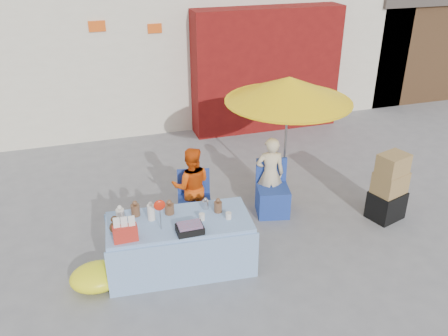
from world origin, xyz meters
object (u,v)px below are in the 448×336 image
object	(u,v)px
chair_left	(195,211)
market_table	(180,243)
vendor_beige	(270,174)
umbrella	(289,90)
vendor_orange	(192,186)
box_stack	(389,189)
chair_right	(272,198)

from	to	relation	value
chair_left	market_table	bearing A→B (deg)	-103.22
vendor_beige	umbrella	size ratio (longest dim) A/B	0.59
chair_left	vendor_beige	xyz separation A→B (m)	(1.25, 0.13, 0.36)
chair_left	vendor_orange	distance (m)	0.38
vendor_beige	box_stack	world-z (taller)	vendor_beige
market_table	vendor_beige	distance (m)	1.96
market_table	chair_right	size ratio (longest dim) A/B	2.27
market_table	box_stack	xyz separation A→B (m)	(3.28, 0.22, 0.13)
vendor_orange	umbrella	xyz separation A→B (m)	(1.55, 0.15, 1.28)
vendor_orange	chair_right	bearing A→B (deg)	-173.70
market_table	umbrella	size ratio (longest dim) A/B	0.92
chair_left	vendor_orange	bearing A→B (deg)	103.87
chair_right	vendor_orange	xyz separation A→B (m)	(-1.25, 0.13, 0.35)
umbrella	box_stack	bearing A→B (deg)	-35.76
umbrella	box_stack	world-z (taller)	umbrella
chair_left	box_stack	bearing A→B (deg)	-0.57
chair_left	vendor_beige	size ratio (longest dim) A/B	0.69
vendor_beige	umbrella	world-z (taller)	umbrella
vendor_beige	box_stack	bearing A→B (deg)	166.19
umbrella	market_table	bearing A→B (deg)	-149.47
box_stack	vendor_beige	bearing A→B (deg)	153.76
market_table	box_stack	size ratio (longest dim) A/B	1.78
vendor_beige	umbrella	xyz separation A→B (m)	(0.30, 0.15, 1.28)
box_stack	chair_right	bearing A→B (deg)	157.69
umbrella	box_stack	size ratio (longest dim) A/B	1.92
chair_left	box_stack	xyz separation A→B (m)	(2.86, -0.66, 0.25)
chair_left	chair_right	bearing A→B (deg)	12.43
vendor_beige	box_stack	distance (m)	1.80
market_table	vendor_orange	distance (m)	1.12
vendor_beige	umbrella	distance (m)	1.32
chair_left	box_stack	distance (m)	2.94
box_stack	umbrella	bearing A→B (deg)	144.24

